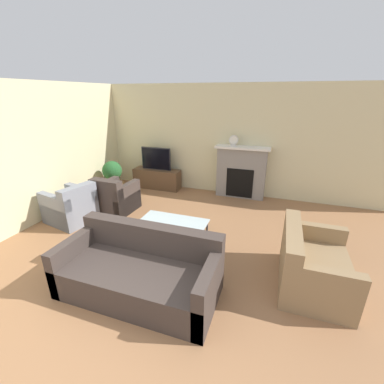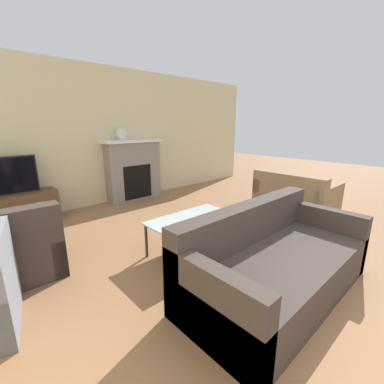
% 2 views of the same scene
% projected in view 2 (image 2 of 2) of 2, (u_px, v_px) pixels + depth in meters
% --- Properties ---
extents(wall_back, '(8.79, 0.06, 2.70)m').
position_uv_depth(wall_back, '(93.00, 137.00, 5.01)').
color(wall_back, beige).
rests_on(wall_back, ground_plane).
extents(fireplace, '(1.30, 0.36, 1.28)m').
position_uv_depth(fireplace, '(134.00, 169.00, 5.55)').
color(fireplace, gray).
rests_on(fireplace, ground_plane).
extents(tv_stand, '(1.29, 0.40, 0.53)m').
position_uv_depth(tv_stand, '(13.00, 211.00, 4.08)').
color(tv_stand, brown).
rests_on(tv_stand, ground_plane).
extents(tv, '(0.83, 0.06, 0.60)m').
position_uv_depth(tv, '(7.00, 176.00, 3.93)').
color(tv, '#232328').
rests_on(tv, tv_stand).
extents(couch_sectional, '(2.03, 0.95, 0.82)m').
position_uv_depth(couch_sectional, '(274.00, 263.00, 2.49)').
color(couch_sectional, '#3D332D').
rests_on(couch_sectional, ground_plane).
extents(couch_loveseat, '(0.86, 1.23, 0.82)m').
position_uv_depth(couch_loveseat, '(294.00, 201.00, 4.47)').
color(couch_loveseat, '#8C704C').
rests_on(couch_loveseat, ground_plane).
extents(armchair_accent, '(0.73, 0.85, 0.82)m').
position_uv_depth(armchair_accent, '(22.00, 248.00, 2.76)').
color(armchair_accent, '#3D332D').
rests_on(armchair_accent, ground_plane).
extents(coffee_table, '(1.14, 0.70, 0.45)m').
position_uv_depth(coffee_table, '(195.00, 222.00, 3.22)').
color(coffee_table, '#333338').
rests_on(coffee_table, ground_plane).
extents(mantel_clock, '(0.22, 0.07, 0.25)m').
position_uv_depth(mantel_clock, '(121.00, 134.00, 5.21)').
color(mantel_clock, beige).
rests_on(mantel_clock, fireplace).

